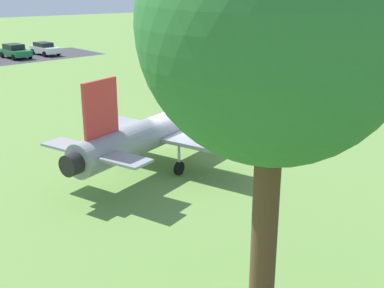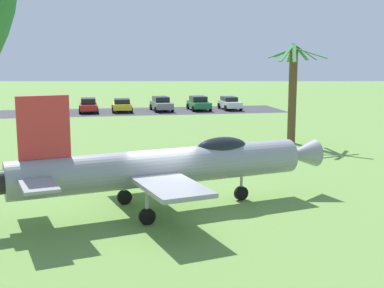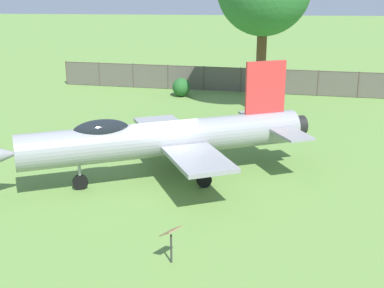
{
  "view_description": "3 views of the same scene",
  "coord_description": "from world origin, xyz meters",
  "px_view_note": "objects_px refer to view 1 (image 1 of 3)",
  "views": [
    {
      "loc": [
        -11.05,
        -19.6,
        8.33
      ],
      "look_at": [
        -1.71,
        -4.77,
        2.5
      ],
      "focal_mm": 46.72,
      "sensor_mm": 36.0,
      "label": 1
    },
    {
      "loc": [
        1.12,
        -19.66,
        6.05
      ],
      "look_at": [
        1.14,
        -0.98,
        2.82
      ],
      "focal_mm": 48.49,
      "sensor_mm": 36.0,
      "label": 2
    },
    {
      "loc": [
        -2.8,
        20.21,
        7.96
      ],
      "look_at": [
        -1.2,
        1.35,
        1.96
      ],
      "focal_mm": 49.28,
      "sensor_mm": 36.0,
      "label": 3
    }
  ],
  "objects_px": {
    "display_jet": "(173,124)",
    "info_plaque": "(95,116)",
    "shade_tree": "(275,27)",
    "parked_car_green": "(15,51)",
    "parked_car_white": "(45,48)",
    "palm_tree": "(158,43)"
  },
  "relations": [
    {
      "from": "display_jet",
      "to": "info_plaque",
      "type": "relative_size",
      "value": 11.23
    },
    {
      "from": "shade_tree",
      "to": "parked_car_green",
      "type": "xyz_separation_m",
      "value": [
        6.14,
        49.12,
        -6.64
      ]
    },
    {
      "from": "info_plaque",
      "to": "parked_car_green",
      "type": "relative_size",
      "value": 0.26
    },
    {
      "from": "parked_car_white",
      "to": "parked_car_green",
      "type": "xyz_separation_m",
      "value": [
        -3.45,
        -0.63,
        0.04
      ]
    },
    {
      "from": "shade_tree",
      "to": "parked_car_white",
      "type": "xyz_separation_m",
      "value": [
        9.59,
        49.76,
        -6.68
      ]
    },
    {
      "from": "shade_tree",
      "to": "palm_tree",
      "type": "height_order",
      "value": "shade_tree"
    },
    {
      "from": "palm_tree",
      "to": "info_plaque",
      "type": "bearing_deg",
      "value": -135.11
    },
    {
      "from": "parked_car_green",
      "to": "display_jet",
      "type": "bearing_deg",
      "value": -14.93
    },
    {
      "from": "shade_tree",
      "to": "palm_tree",
      "type": "bearing_deg",
      "value": 66.05
    },
    {
      "from": "parked_car_green",
      "to": "shade_tree",
      "type": "bearing_deg",
      "value": -19.68
    },
    {
      "from": "parked_car_green",
      "to": "parked_car_white",
      "type": "bearing_deg",
      "value": 87.83
    },
    {
      "from": "shade_tree",
      "to": "parked_car_green",
      "type": "bearing_deg",
      "value": 82.88
    },
    {
      "from": "palm_tree",
      "to": "info_plaque",
      "type": "relative_size",
      "value": 5.93
    },
    {
      "from": "display_jet",
      "to": "parked_car_white",
      "type": "distance_m",
      "value": 38.03
    },
    {
      "from": "info_plaque",
      "to": "shade_tree",
      "type": "bearing_deg",
      "value": -99.84
    },
    {
      "from": "palm_tree",
      "to": "parked_car_green",
      "type": "relative_size",
      "value": 1.52
    },
    {
      "from": "display_jet",
      "to": "parked_car_green",
      "type": "relative_size",
      "value": 2.88
    },
    {
      "from": "palm_tree",
      "to": "info_plaque",
      "type": "distance_m",
      "value": 13.01
    },
    {
      "from": "info_plaque",
      "to": "parked_car_green",
      "type": "distance_m",
      "value": 30.66
    },
    {
      "from": "palm_tree",
      "to": "display_jet",
      "type": "bearing_deg",
      "value": -116.25
    },
    {
      "from": "palm_tree",
      "to": "parked_car_green",
      "type": "height_order",
      "value": "palm_tree"
    },
    {
      "from": "display_jet",
      "to": "parked_car_green",
      "type": "distance_m",
      "value": 37.1
    }
  ]
}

